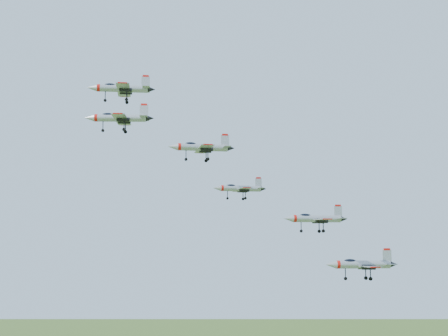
{
  "coord_description": "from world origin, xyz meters",
  "views": [
    {
      "loc": [
        15.27,
        -111.48,
        119.08
      ],
      "look_at": [
        7.02,
        -3.21,
        132.41
      ],
      "focal_mm": 50.0,
      "sensor_mm": 36.0,
      "label": 1
    }
  ],
  "objects": [
    {
      "name": "jet_trail",
      "position": [
        29.81,
        -6.89,
        115.84
      ],
      "size": [
        12.29,
        10.33,
        3.3
      ],
      "rotation": [
        0.0,
        0.0,
        0.2
      ],
      "color": "#989EA4"
    },
    {
      "name": "jet_left_low",
      "position": [
        9.02,
        9.23,
        129.93
      ],
      "size": [
        10.57,
        8.98,
        2.87
      ],
      "rotation": [
        0.0,
        0.0,
        0.28
      ],
      "color": "#989EA4"
    },
    {
      "name": "jet_right_low",
      "position": [
        21.97,
        -14.01,
        123.06
      ],
      "size": [
        10.31,
        8.75,
        2.8
      ],
      "rotation": [
        0.0,
        0.0,
        0.27
      ],
      "color": "#989EA4"
    },
    {
      "name": "jet_right_high",
      "position": [
        -7.61,
        -20.83,
        138.0
      ],
      "size": [
        10.54,
        8.77,
        2.82
      ],
      "rotation": [
        0.0,
        0.0,
        0.11
      ],
      "color": "#989EA4"
    },
    {
      "name": "jet_lead",
      "position": [
        -15.46,
        11.49,
        150.92
      ],
      "size": [
        14.01,
        11.78,
        3.76
      ],
      "rotation": [
        0.0,
        0.0,
        0.2
      ],
      "color": "#989EA4"
    },
    {
      "name": "jet_left_high",
      "position": [
        2.35,
        1.31,
        136.87
      ],
      "size": [
        12.4,
        10.5,
        3.35
      ],
      "rotation": [
        0.0,
        0.0,
        0.26
      ],
      "color": "#989EA4"
    }
  ]
}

